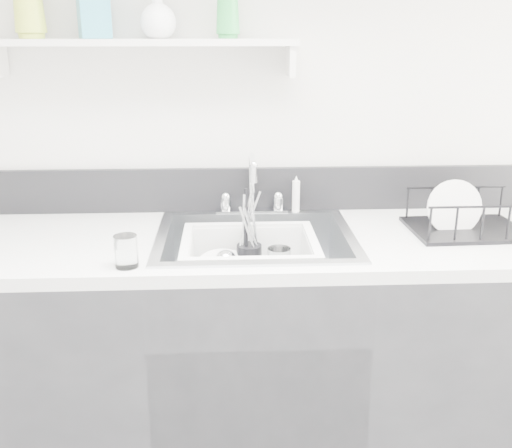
{
  "coord_description": "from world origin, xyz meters",
  "views": [
    {
      "loc": [
        -0.09,
        -0.64,
        1.56
      ],
      "look_at": [
        0.0,
        1.14,
        0.98
      ],
      "focal_mm": 42.0,
      "sensor_mm": 36.0,
      "label": 1
    }
  ],
  "objects": [
    {
      "name": "dish_rack",
      "position": [
        0.7,
        1.21,
        0.98
      ],
      "size": [
        0.38,
        0.29,
        0.13
      ],
      "primitive_type": null,
      "rotation": [
        0.0,
        0.0,
        0.03
      ],
      "color": "black",
      "rests_on": "counter_run"
    },
    {
      "name": "soap_bottle_c",
      "position": [
        -0.3,
        1.41,
        1.61
      ],
      "size": [
        0.15,
        0.15,
        0.15
      ],
      "primitive_type": "imported",
      "rotation": [
        0.0,
        0.0,
        0.31
      ],
      "color": "white",
      "rests_on": "wall_shelf"
    },
    {
      "name": "side_sprayer",
      "position": [
        0.16,
        1.44,
        0.99
      ],
      "size": [
        0.03,
        0.03,
        0.14
      ],
      "primitive_type": "cylinder",
      "color": "white",
      "rests_on": "counter_run"
    },
    {
      "name": "backsplash",
      "position": [
        0.0,
        1.49,
        1.0
      ],
      "size": [
        3.2,
        0.02,
        0.16
      ],
      "primitive_type": "cube",
      "color": "black",
      "rests_on": "counter_run"
    },
    {
      "name": "tumbler_counter",
      "position": [
        -0.38,
        0.95,
        0.97
      ],
      "size": [
        0.07,
        0.07,
        0.09
      ],
      "primitive_type": "cylinder",
      "rotation": [
        0.0,
        0.0,
        -0.09
      ],
      "color": "white",
      "rests_on": "counter_run"
    },
    {
      "name": "plate_stack",
      "position": [
        -0.1,
        1.17,
        0.79
      ],
      "size": [
        0.23,
        0.22,
        0.09
      ],
      "rotation": [
        0.0,
        0.0,
        -0.16
      ],
      "color": "white",
      "rests_on": "wash_tub"
    },
    {
      "name": "utensil_cup",
      "position": [
        -0.02,
        1.24,
        0.83
      ],
      "size": [
        0.08,
        0.08,
        0.28
      ],
      "rotation": [
        0.0,
        0.0,
        0.34
      ],
      "color": "black",
      "rests_on": "wash_tub"
    },
    {
      "name": "soap_bottle_d",
      "position": [
        -0.08,
        1.4,
        1.63
      ],
      "size": [
        0.08,
        0.08,
        0.2
      ],
      "primitive_type": "imported",
      "rotation": [
        0.0,
        0.0,
        -0.08
      ],
      "color": "green",
      "rests_on": "wall_shelf"
    },
    {
      "name": "ladle",
      "position": [
        -0.06,
        1.15,
        0.81
      ],
      "size": [
        0.23,
        0.3,
        0.08
      ],
      "primitive_type": null,
      "rotation": [
        0.0,
        0.0,
        -1.04
      ],
      "color": "silver",
      "rests_on": "wash_tub"
    },
    {
      "name": "wash_tub",
      "position": [
        -0.02,
        1.17,
        0.84
      ],
      "size": [
        0.53,
        0.48,
        0.17
      ],
      "primitive_type": null,
      "rotation": [
        0.0,
        0.0,
        0.34
      ],
      "color": "white",
      "rests_on": "sink"
    },
    {
      "name": "soap_bottle_b",
      "position": [
        -0.51,
        1.41,
        1.64
      ],
      "size": [
        0.12,
        0.12,
        0.21
      ],
      "primitive_type": "imported",
      "rotation": [
        0.0,
        0.0,
        0.34
      ],
      "color": "teal",
      "rests_on": "wall_shelf"
    },
    {
      "name": "faucet",
      "position": [
        0.0,
        1.44,
        0.98
      ],
      "size": [
        0.26,
        0.18,
        0.23
      ],
      "color": "silver",
      "rests_on": "counter_run"
    },
    {
      "name": "tumbler_in_tub",
      "position": [
        0.08,
        1.19,
        0.82
      ],
      "size": [
        0.08,
        0.08,
        0.11
      ],
      "primitive_type": "cylinder",
      "rotation": [
        0.0,
        0.0,
        0.1
      ],
      "color": "white",
      "rests_on": "wash_tub"
    },
    {
      "name": "sink",
      "position": [
        0.0,
        1.19,
        0.83
      ],
      "size": [
        0.64,
        0.52,
        0.2
      ],
      "primitive_type": null,
      "color": "silver",
      "rests_on": "counter_run"
    },
    {
      "name": "bowl_small",
      "position": [
        0.1,
        1.13,
        0.78
      ],
      "size": [
        0.14,
        0.14,
        0.03
      ],
      "primitive_type": "imported",
      "rotation": [
        0.0,
        0.0,
        0.4
      ],
      "color": "white",
      "rests_on": "wash_tub"
    },
    {
      "name": "wall_shelf",
      "position": [
        -0.35,
        1.42,
        1.51
      ],
      "size": [
        1.0,
        0.16,
        0.12
      ],
      "color": "silver",
      "rests_on": "room_shell"
    },
    {
      "name": "counter_run",
      "position": [
        0.0,
        1.19,
        0.46
      ],
      "size": [
        3.2,
        0.62,
        0.92
      ],
      "color": "#28282C",
      "rests_on": "ground"
    }
  ]
}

